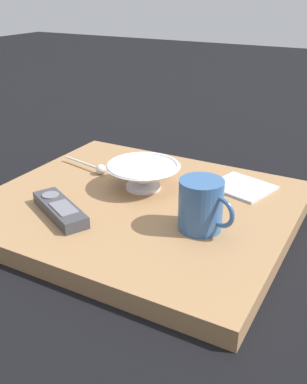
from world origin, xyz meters
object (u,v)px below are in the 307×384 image
object	(u,v)px
cereal_bowl	(143,174)
coffee_mug	(202,205)
tv_remote_near	(60,209)
folded_napkin	(242,187)
teaspoon	(97,168)

from	to	relation	value
cereal_bowl	coffee_mug	world-z (taller)	coffee_mug
tv_remote_near	folded_napkin	distance (m)	0.41
folded_napkin	tv_remote_near	bearing A→B (deg)	137.06
tv_remote_near	teaspoon	bearing A→B (deg)	16.27
cereal_bowl	coffee_mug	size ratio (longest dim) A/B	1.44
coffee_mug	tv_remote_near	world-z (taller)	coffee_mug
cereal_bowl	teaspoon	xyz separation A→B (m)	(0.02, 0.15, -0.02)
coffee_mug	folded_napkin	world-z (taller)	coffee_mug
cereal_bowl	tv_remote_near	size ratio (longest dim) A/B	0.97
coffee_mug	folded_napkin	bearing A→B (deg)	-2.60
cereal_bowl	folded_napkin	bearing A→B (deg)	-61.39
cereal_bowl	folded_napkin	distance (m)	0.23
teaspoon	folded_napkin	bearing A→B (deg)	-76.04
tv_remote_near	cereal_bowl	bearing A→B (deg)	-23.11
teaspoon	tv_remote_near	distance (m)	0.23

